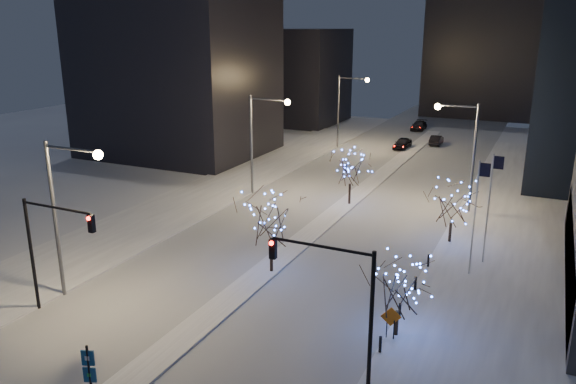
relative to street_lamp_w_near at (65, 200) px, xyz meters
The scene contains 25 objects.
ground 11.23m from the street_lamp_w_near, 12.61° to the right, with size 160.00×160.00×0.00m, color white.
road 34.80m from the street_lamp_w_near, 74.85° to the left, with size 20.00×130.00×0.02m, color silver.
median 30.09m from the street_lamp_w_near, 72.30° to the left, with size 2.00×80.00×0.15m, color white.
east_sidewalk 30.63m from the street_lamp_w_near, 36.94° to the left, with size 10.00×90.00×0.15m, color white.
west_sidewalk 19.77m from the street_lamp_w_near, 105.71° to the left, with size 8.00×90.00×0.15m, color white.
filler_west_near 42.87m from the street_lamp_w_near, 116.64° to the left, with size 22.00×18.00×24.00m, color black.
filler_west_far 70.12m from the street_lamp_w_near, 104.09° to the left, with size 18.00×16.00×16.00m, color black.
horizon_block 92.38m from the street_lamp_w_near, 80.58° to the left, with size 24.00×14.00×42.00m, color black.
street_lamp_w_near is the anchor object (origin of this frame).
street_lamp_w_mid 25.00m from the street_lamp_w_near, 90.00° to the left, with size 4.40×0.56×10.00m.
street_lamp_w_far 50.00m from the street_lamp_w_near, 90.00° to the left, with size 4.40×0.56×10.00m.
street_lamp_east 33.85m from the street_lamp_w_near, 55.81° to the left, with size 3.90×0.56×10.00m.
traffic_signal_west 2.70m from the street_lamp_w_near, 76.04° to the right, with size 5.26×0.43×7.00m.
traffic_signal_east 17.99m from the street_lamp_w_near, ahead, with size 5.26×0.43×7.00m.
flagpoles 27.07m from the street_lamp_w_near, 34.36° to the left, with size 1.35×2.60×8.00m.
bollards 21.57m from the street_lamp_w_near, 22.69° to the left, with size 0.16×12.16×0.90m.
car_near 53.89m from the street_lamp_w_near, 82.02° to the left, with size 1.80×4.47×1.52m, color black.
car_mid 59.28m from the street_lamp_w_near, 79.07° to the left, with size 1.45×4.15×1.37m, color black.
car_far 69.27m from the street_lamp_w_near, 84.82° to the left, with size 2.03×4.98×1.45m, color black.
holiday_tree_median_near 13.03m from the street_lamp_w_near, 42.38° to the left, with size 4.89×4.89×5.75m.
holiday_tree_median_far 27.30m from the street_lamp_w_near, 70.12° to the left, with size 4.83×4.83×5.40m.
holiday_tree_plaza_near 20.17m from the street_lamp_w_near, 11.80° to the left, with size 4.71×4.71×4.51m.
holiday_tree_plaza_far 27.95m from the street_lamp_w_near, 44.89° to the left, with size 4.55×4.55×4.88m.
wayfinding_sign 12.54m from the street_lamp_w_near, 41.44° to the right, with size 0.57×0.27×3.25m.
construction_sign 20.25m from the street_lamp_w_near, 10.46° to the left, with size 1.09×0.39×1.87m.
Camera 1 is at (16.81, -21.32, 16.53)m, focal length 35.00 mm.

